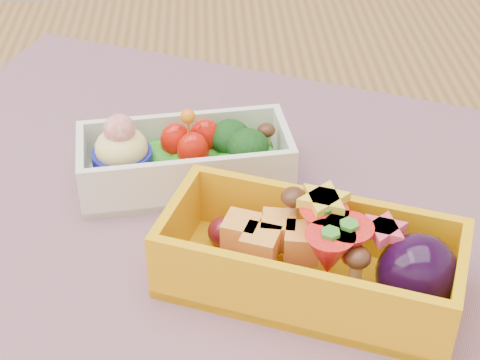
{
  "coord_description": "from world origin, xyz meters",
  "views": [
    {
      "loc": [
        -0.0,
        -0.44,
        1.11
      ],
      "look_at": [
        0.02,
        -0.01,
        0.79
      ],
      "focal_mm": 57.21,
      "sensor_mm": 36.0,
      "label": 1
    }
  ],
  "objects_px": {
    "bento_white": "(184,159)",
    "bento_yellow": "(317,258)",
    "placemat": "(230,227)",
    "table": "(214,307)"
  },
  "relations": [
    {
      "from": "bento_white",
      "to": "bento_yellow",
      "type": "bearing_deg",
      "value": -61.7
    },
    {
      "from": "placemat",
      "to": "bento_white",
      "type": "distance_m",
      "value": 0.07
    },
    {
      "from": "placemat",
      "to": "bento_white",
      "type": "height_order",
      "value": "bento_white"
    },
    {
      "from": "bento_yellow",
      "to": "table",
      "type": "bearing_deg",
      "value": 148.37
    },
    {
      "from": "table",
      "to": "bento_white",
      "type": "height_order",
      "value": "bento_white"
    },
    {
      "from": "table",
      "to": "bento_white",
      "type": "bearing_deg",
      "value": 119.15
    },
    {
      "from": "placemat",
      "to": "bento_white",
      "type": "xyz_separation_m",
      "value": [
        -0.03,
        0.05,
        0.02
      ]
    },
    {
      "from": "bento_white",
      "to": "table",
      "type": "bearing_deg",
      "value": -67.57
    },
    {
      "from": "table",
      "to": "bento_white",
      "type": "distance_m",
      "value": 0.13
    },
    {
      "from": "placemat",
      "to": "bento_white",
      "type": "relative_size",
      "value": 3.57
    }
  ]
}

